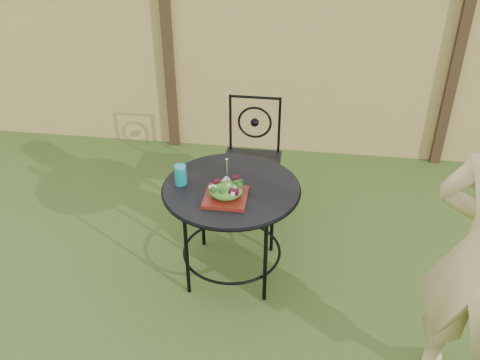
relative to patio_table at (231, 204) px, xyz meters
The scene contains 8 objects.
ground 0.79m from the patio_table, 37.17° to the right, with size 60.00×60.00×0.00m, color #224014.
fence 1.95m from the patio_table, 77.30° to the left, with size 8.00×0.12×1.90m.
patio_table is the anchor object (origin of this frame).
patio_chair 0.83m from the patio_table, 87.10° to the left, with size 0.46×0.46×0.95m.
salad_plate 0.21m from the patio_table, 95.08° to the right, with size 0.27×0.27×0.02m, color #500B0D.
salad 0.25m from the patio_table, 95.08° to the right, with size 0.21×0.21×0.08m, color #235614.
fork 0.36m from the patio_table, 91.05° to the right, with size 0.01×0.01×0.18m, color silver.
drinking_glass 0.40m from the patio_table, behind, with size 0.08×0.08×0.14m, color #0C8B94.
Camera 1 is at (0.05, -2.59, 2.65)m, focal length 40.00 mm.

